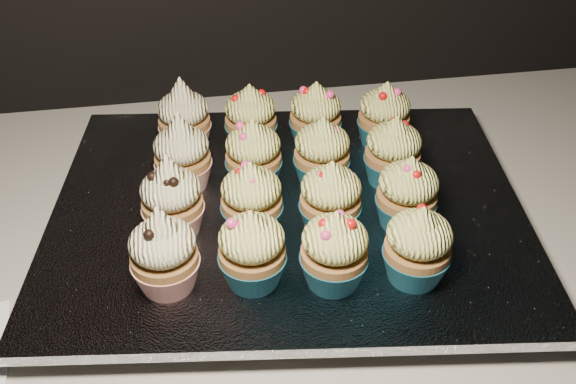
% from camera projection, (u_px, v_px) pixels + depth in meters
% --- Properties ---
extents(worktop, '(2.44, 0.64, 0.04)m').
position_uv_depth(worktop, '(387.00, 223.00, 0.75)').
color(worktop, beige).
rests_on(worktop, cabinet).
extents(baking_tray, '(0.51, 0.41, 0.02)m').
position_uv_depth(baking_tray, '(288.00, 220.00, 0.71)').
color(baking_tray, black).
rests_on(baking_tray, worktop).
extents(foil_lining, '(0.55, 0.46, 0.01)m').
position_uv_depth(foil_lining, '(288.00, 208.00, 0.70)').
color(foil_lining, silver).
rests_on(foil_lining, baking_tray).
extents(cupcake_0, '(0.06, 0.06, 0.10)m').
position_uv_depth(cupcake_0, '(164.00, 253.00, 0.58)').
color(cupcake_0, '#AE2518').
rests_on(cupcake_0, foil_lining).
extents(cupcake_1, '(0.06, 0.06, 0.08)m').
position_uv_depth(cupcake_1, '(252.00, 250.00, 0.58)').
color(cupcake_1, '#17576C').
rests_on(cupcake_1, foil_lining).
extents(cupcake_2, '(0.06, 0.06, 0.08)m').
position_uv_depth(cupcake_2, '(334.00, 251.00, 0.58)').
color(cupcake_2, '#17576C').
rests_on(cupcake_2, foil_lining).
extents(cupcake_3, '(0.06, 0.06, 0.08)m').
position_uv_depth(cupcake_3, '(418.00, 247.00, 0.59)').
color(cupcake_3, '#17576C').
rests_on(cupcake_3, foil_lining).
extents(cupcake_4, '(0.06, 0.06, 0.10)m').
position_uv_depth(cupcake_4, '(172.00, 200.00, 0.64)').
color(cupcake_4, '#AE2518').
rests_on(cupcake_4, foil_lining).
extents(cupcake_5, '(0.06, 0.06, 0.08)m').
position_uv_depth(cupcake_5, '(252.00, 200.00, 0.64)').
color(cupcake_5, '#17576C').
rests_on(cupcake_5, foil_lining).
extents(cupcake_6, '(0.06, 0.06, 0.08)m').
position_uv_depth(cupcake_6, '(330.00, 199.00, 0.64)').
color(cupcake_6, '#17576C').
rests_on(cupcake_6, foil_lining).
extents(cupcake_7, '(0.06, 0.06, 0.08)m').
position_uv_depth(cupcake_7, '(407.00, 194.00, 0.65)').
color(cupcake_7, '#17576C').
rests_on(cupcake_7, foil_lining).
extents(cupcake_8, '(0.06, 0.06, 0.10)m').
position_uv_depth(cupcake_8, '(182.00, 155.00, 0.70)').
color(cupcake_8, '#AE2518').
rests_on(cupcake_8, foil_lining).
extents(cupcake_9, '(0.06, 0.06, 0.08)m').
position_uv_depth(cupcake_9, '(253.00, 156.00, 0.70)').
color(cupcake_9, '#17576C').
rests_on(cupcake_9, foil_lining).
extents(cupcake_10, '(0.06, 0.06, 0.08)m').
position_uv_depth(cupcake_10, '(322.00, 154.00, 0.71)').
color(cupcake_10, '#17576C').
rests_on(cupcake_10, foil_lining).
extents(cupcake_11, '(0.06, 0.06, 0.08)m').
position_uv_depth(cupcake_11, '(393.00, 153.00, 0.71)').
color(cupcake_11, '#17576C').
rests_on(cupcake_11, foil_lining).
extents(cupcake_12, '(0.06, 0.06, 0.10)m').
position_uv_depth(cupcake_12, '(184.00, 118.00, 0.76)').
color(cupcake_12, '#AE2518').
rests_on(cupcake_12, foil_lining).
extents(cupcake_13, '(0.06, 0.06, 0.08)m').
position_uv_depth(cupcake_13, '(251.00, 119.00, 0.76)').
color(cupcake_13, '#17576C').
rests_on(cupcake_13, foil_lining).
extents(cupcake_14, '(0.06, 0.06, 0.08)m').
position_uv_depth(cupcake_14, '(315.00, 116.00, 0.77)').
color(cupcake_14, '#17576C').
rests_on(cupcake_14, foil_lining).
extents(cupcake_15, '(0.06, 0.06, 0.08)m').
position_uv_depth(cupcake_15, '(384.00, 116.00, 0.77)').
color(cupcake_15, '#17576C').
rests_on(cupcake_15, foil_lining).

